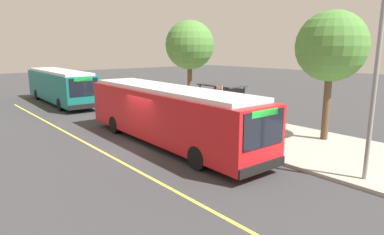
{
  "coord_description": "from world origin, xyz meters",
  "views": [
    {
      "loc": [
        14.14,
        -8.58,
        4.82
      ],
      "look_at": [
        1.91,
        1.56,
        1.52
      ],
      "focal_mm": 31.12,
      "sensor_mm": 36.0,
      "label": 1
    }
  ],
  "objects": [
    {
      "name": "sidewalk_curb",
      "position": [
        0.0,
        6.0,
        0.07
      ],
      "size": [
        44.0,
        6.4,
        0.15
      ],
      "primitive_type": "cube",
      "color": "#A8A399",
      "rests_on": "ground_plane"
    },
    {
      "name": "route_sign_post",
      "position": [
        1.78,
        3.54,
        1.96
      ],
      "size": [
        0.44,
        0.08,
        2.8
      ],
      "color": "#333338",
      "rests_on": "sidewalk_curb"
    },
    {
      "name": "pedestrian_commuter",
      "position": [
        -2.56,
        3.92,
        1.12
      ],
      "size": [
        0.24,
        0.4,
        1.69
      ],
      "color": "#282D47",
      "rests_on": "sidewalk_curb"
    },
    {
      "name": "lane_stripe_center",
      "position": [
        0.0,
        -2.2,
        0.0
      ],
      "size": [
        36.0,
        0.14,
        0.01
      ],
      "primitive_type": "cube",
      "color": "#E0D64C",
      "rests_on": "ground_plane"
    },
    {
      "name": "street_tree_near_shelter",
      "position": [
        5.55,
        7.57,
        4.91
      ],
      "size": [
        3.53,
        3.53,
        6.55
      ],
      "color": "brown",
      "rests_on": "sidewalk_curb"
    },
    {
      "name": "utility_pole",
      "position": [
        9.35,
        3.59,
        3.35
      ],
      "size": [
        0.16,
        0.16,
        6.4
      ],
      "primitive_type": "cylinder",
      "color": "gray",
      "rests_on": "sidewalk_curb"
    },
    {
      "name": "transit_bus_main",
      "position": [
        0.62,
        1.01,
        1.62
      ],
      "size": [
        12.59,
        2.89,
        2.95
      ],
      "color": "red",
      "rests_on": "ground_plane"
    },
    {
      "name": "ground_plane",
      "position": [
        0.0,
        0.0,
        0.0
      ],
      "size": [
        120.0,
        120.0,
        0.0
      ],
      "primitive_type": "plane",
      "color": "#38383A"
    },
    {
      "name": "transit_bus_second",
      "position": [
        -16.11,
        1.22,
        1.62
      ],
      "size": [
        12.14,
        2.98,
        2.95
      ],
      "color": "#146B66",
      "rests_on": "ground_plane"
    },
    {
      "name": "bus_shelter",
      "position": [
        -0.76,
        6.18,
        1.92
      ],
      "size": [
        2.9,
        1.6,
        2.48
      ],
      "color": "#333338",
      "rests_on": "sidewalk_curb"
    },
    {
      "name": "waiting_bench",
      "position": [
        -0.36,
        6.3,
        0.63
      ],
      "size": [
        1.6,
        0.48,
        0.95
      ],
      "color": "brown",
      "rests_on": "sidewalk_curb"
    },
    {
      "name": "street_tree_upstreet",
      "position": [
        -5.52,
        7.49,
        5.06
      ],
      "size": [
        3.64,
        3.64,
        6.76
      ],
      "color": "brown",
      "rests_on": "sidewalk_curb"
    }
  ]
}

